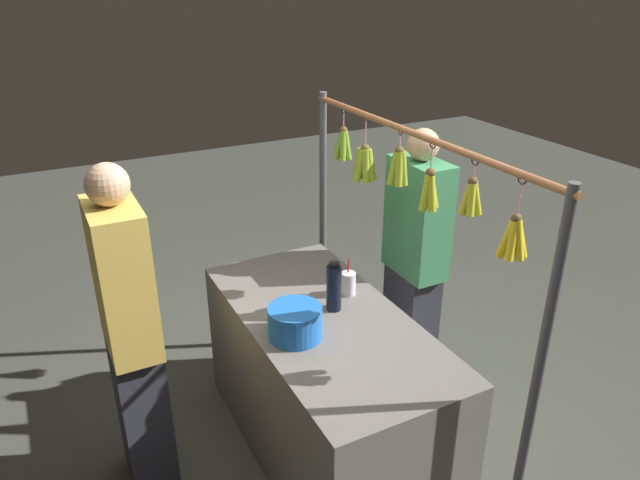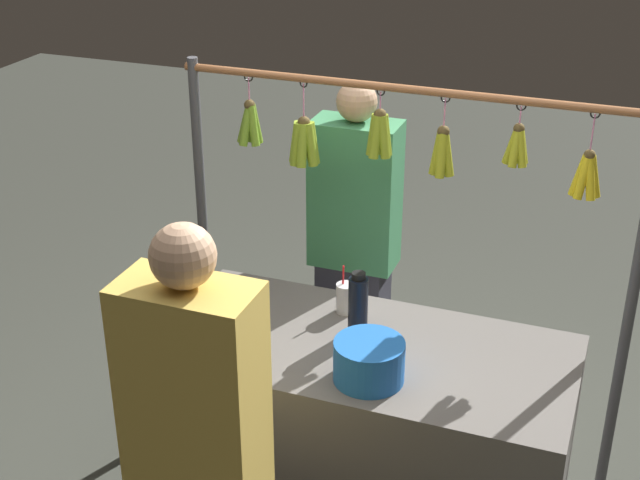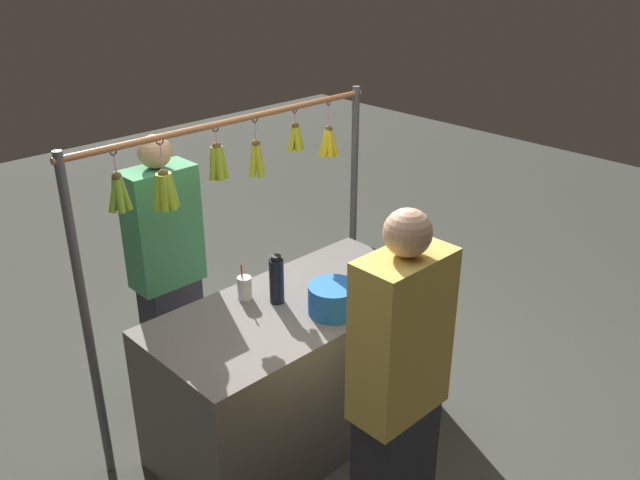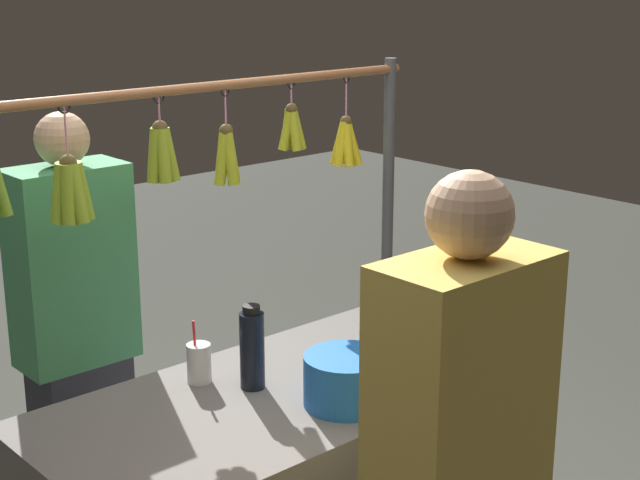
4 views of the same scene
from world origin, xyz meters
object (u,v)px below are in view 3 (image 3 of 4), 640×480
at_px(water_bottle, 277,280).
at_px(blue_bucket, 333,299).
at_px(customer_person, 398,402).
at_px(drink_cup, 245,288).
at_px(vendor_person, 168,277).

distance_m(water_bottle, blue_bucket, 0.31).
xyz_separation_m(blue_bucket, customer_person, (0.31, 0.68, -0.07)).
distance_m(blue_bucket, drink_cup, 0.48).
distance_m(blue_bucket, customer_person, 0.76).
distance_m(drink_cup, customer_person, 1.10).
relative_size(water_bottle, customer_person, 0.16).
height_order(drink_cup, customer_person, customer_person).
height_order(blue_bucket, drink_cup, drink_cup).
relative_size(blue_bucket, vendor_person, 0.16).
bearing_deg(blue_bucket, vendor_person, -68.51).
xyz_separation_m(blue_bucket, vendor_person, (0.37, -0.94, -0.10)).
bearing_deg(water_bottle, customer_person, 79.35).
bearing_deg(blue_bucket, water_bottle, -64.24).
distance_m(water_bottle, vendor_person, 0.72).
bearing_deg(drink_cup, customer_person, 85.76).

